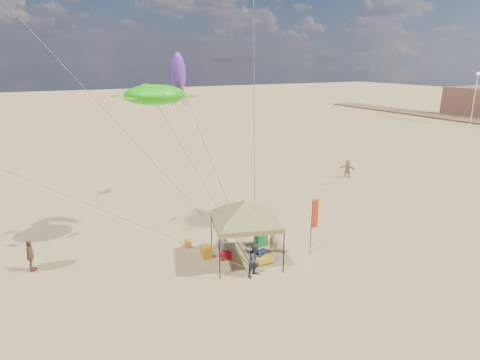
{
  "coord_description": "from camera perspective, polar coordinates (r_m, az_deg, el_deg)",
  "views": [
    {
      "loc": [
        -9.4,
        -14.75,
        9.94
      ],
      "look_at": [
        0.0,
        3.0,
        4.0
      ],
      "focal_mm": 30.22,
      "sensor_mm": 36.0,
      "label": 1
    }
  ],
  "objects": [
    {
      "name": "beach_cart",
      "position": [
        21.0,
        3.38,
        -11.19
      ],
      "size": [
        0.9,
        0.5,
        0.24
      ],
      "primitive_type": "cube",
      "color": "yellow",
      "rests_on": "ground"
    },
    {
      "name": "turtle_kite",
      "position": [
        22.05,
        -11.93,
        11.68
      ],
      "size": [
        3.86,
        3.45,
        1.07
      ],
      "primitive_type": "ellipsoid",
      "rotation": [
        0.0,
        0.0,
        -0.32
      ],
      "color": "#27D10C",
      "rests_on": "ground"
    },
    {
      "name": "cooler_red",
      "position": [
        21.41,
        -2.06,
        -10.62
      ],
      "size": [
        0.54,
        0.38,
        0.38
      ],
      "primitive_type": "cube",
      "color": "#AE0D19",
      "rests_on": "ground"
    },
    {
      "name": "bag_navy",
      "position": [
        21.72,
        2.89,
        -10.25
      ],
      "size": [
        0.69,
        0.54,
        0.36
      ],
      "primitive_type": "cylinder",
      "rotation": [
        0.0,
        1.57,
        0.35
      ],
      "color": "#0C1838",
      "rests_on": "ground"
    },
    {
      "name": "canopy_tent",
      "position": [
        20.03,
        0.8,
        -3.1
      ],
      "size": [
        6.02,
        6.02,
        3.88
      ],
      "color": "black",
      "rests_on": "ground"
    },
    {
      "name": "ground",
      "position": [
        20.12,
        4.11,
        -13.18
      ],
      "size": [
        280.0,
        280.0,
        0.0
      ],
      "primitive_type": "plane",
      "color": "tan",
      "rests_on": "ground"
    },
    {
      "name": "crate_grey",
      "position": [
        21.29,
        4.96,
        -11.0
      ],
      "size": [
        0.34,
        0.3,
        0.28
      ],
      "primitive_type": "cube",
      "color": "gray",
      "rests_on": "ground"
    },
    {
      "name": "person_far_a",
      "position": [
        22.53,
        -27.47,
        -9.46
      ],
      "size": [
        0.49,
        0.97,
        1.6
      ],
      "primitive_type": "imported",
      "rotation": [
        0.0,
        0.0,
        1.46
      ],
      "color": "#915638",
      "rests_on": "ground"
    },
    {
      "name": "person_near_b",
      "position": [
        19.6,
        2.19,
        -11.19
      ],
      "size": [
        0.98,
        0.87,
        1.69
      ],
      "primitive_type": "imported",
      "rotation": [
        0.0,
        0.0,
        0.33
      ],
      "color": "#333746",
      "rests_on": "ground"
    },
    {
      "name": "squid_kite",
      "position": [
        23.9,
        -8.74,
        14.78
      ],
      "size": [
        1.11,
        1.11,
        2.22
      ],
      "primitive_type": "ellipsoid",
      "rotation": [
        0.0,
        0.0,
        -0.37
      ],
      "color": "#682CA6",
      "rests_on": "ground"
    },
    {
      "name": "feather_flag",
      "position": [
        21.56,
        10.41,
        -5.23
      ],
      "size": [
        0.47,
        0.09,
        3.09
      ],
      "color": "black",
      "rests_on": "ground"
    },
    {
      "name": "lamp_north",
      "position": [
        76.33,
        30.33,
        10.97
      ],
      "size": [
        0.5,
        0.5,
        8.25
      ],
      "color": "silver",
      "rests_on": "ground"
    },
    {
      "name": "bag_orange",
      "position": [
        22.97,
        -7.32,
        -8.82
      ],
      "size": [
        0.54,
        0.69,
        0.36
      ],
      "primitive_type": "cylinder",
      "rotation": [
        0.0,
        1.57,
        1.22
      ],
      "color": "orange",
      "rests_on": "ground"
    },
    {
      "name": "chair_yellow",
      "position": [
        21.52,
        -4.76,
        -10.05
      ],
      "size": [
        0.5,
        0.5,
        0.7
      ],
      "primitive_type": "cube",
      "color": "orange",
      "rests_on": "ground"
    },
    {
      "name": "person_far_c",
      "position": [
        36.82,
        14.92,
        1.57
      ],
      "size": [
        1.17,
        1.56,
        1.64
      ],
      "primitive_type": "imported",
      "rotation": [
        0.0,
        0.0,
        5.22
      ],
      "color": "tan",
      "rests_on": "ground"
    },
    {
      "name": "cooler_blue",
      "position": [
        25.08,
        1.35,
        -6.4
      ],
      "size": [
        0.54,
        0.38,
        0.38
      ],
      "primitive_type": "cube",
      "color": "#2116B6",
      "rests_on": "ground"
    },
    {
      "name": "person_near_a",
      "position": [
        21.84,
        4.7,
        -7.97
      ],
      "size": [
        0.78,
        0.63,
        1.84
      ],
      "primitive_type": "imported",
      "rotation": [
        0.0,
        0.0,
        3.47
      ],
      "color": "tan",
      "rests_on": "ground"
    },
    {
      "name": "person_near_c",
      "position": [
        21.54,
        -2.92,
        -8.54
      ],
      "size": [
        1.24,
        0.97,
        1.68
      ],
      "primitive_type": "imported",
      "rotation": [
        0.0,
        0.0,
        3.51
      ],
      "color": "white",
      "rests_on": "ground"
    },
    {
      "name": "chair_green",
      "position": [
        22.83,
        2.8,
        -8.38
      ],
      "size": [
        0.5,
        0.5,
        0.7
      ],
      "primitive_type": "cube",
      "color": "#1A8F43",
      "rests_on": "ground"
    }
  ]
}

